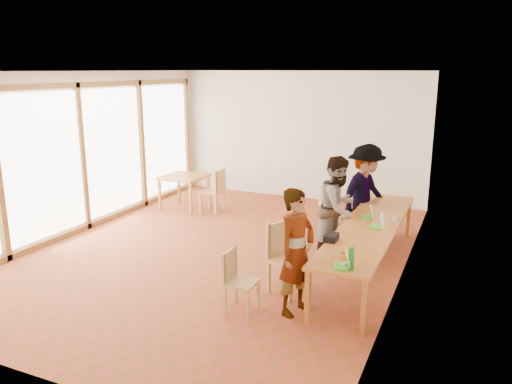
# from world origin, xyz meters

# --- Properties ---
(ground) EXTENTS (8.00, 8.00, 0.00)m
(ground) POSITION_xyz_m (0.00, 0.00, 0.00)
(ground) COLOR #A03E26
(ground) RESTS_ON ground
(wall_back) EXTENTS (6.00, 0.10, 3.00)m
(wall_back) POSITION_xyz_m (0.00, 4.00, 1.50)
(wall_back) COLOR silver
(wall_back) RESTS_ON ground
(wall_front) EXTENTS (6.00, 0.10, 3.00)m
(wall_front) POSITION_xyz_m (0.00, -4.00, 1.50)
(wall_front) COLOR silver
(wall_front) RESTS_ON ground
(wall_right) EXTENTS (0.10, 8.00, 3.00)m
(wall_right) POSITION_xyz_m (3.00, 0.00, 1.50)
(wall_right) COLOR silver
(wall_right) RESTS_ON ground
(window_wall) EXTENTS (0.10, 8.00, 3.00)m
(window_wall) POSITION_xyz_m (-2.96, 0.00, 1.50)
(window_wall) COLOR white
(window_wall) RESTS_ON ground
(ceiling) EXTENTS (6.00, 8.00, 0.04)m
(ceiling) POSITION_xyz_m (0.00, 0.00, 3.02)
(ceiling) COLOR white
(ceiling) RESTS_ON wall_back
(communal_table) EXTENTS (0.80, 4.00, 0.75)m
(communal_table) POSITION_xyz_m (2.50, 0.09, 0.70)
(communal_table) COLOR #C6822C
(communal_table) RESTS_ON ground
(side_table) EXTENTS (0.90, 0.90, 0.75)m
(side_table) POSITION_xyz_m (-1.97, 1.99, 0.67)
(side_table) COLOR #C6822C
(side_table) RESTS_ON ground
(chair_near) EXTENTS (0.38, 0.38, 0.43)m
(chair_near) POSITION_xyz_m (1.19, -1.86, 0.49)
(chair_near) COLOR #E0BB70
(chair_near) RESTS_ON ground
(chair_mid) EXTENTS (0.61, 0.61, 0.53)m
(chair_mid) POSITION_xyz_m (1.56, -1.08, 0.61)
(chair_mid) COLOR #E0BB70
(chair_mid) RESTS_ON ground
(chair_far) EXTENTS (0.49, 0.49, 0.43)m
(chair_far) POSITION_xyz_m (1.49, 1.19, 0.49)
(chair_far) COLOR #E0BB70
(chair_far) RESTS_ON ground
(chair_empty) EXTENTS (0.44, 0.44, 0.44)m
(chair_empty) POSITION_xyz_m (1.55, 1.55, 0.50)
(chair_empty) COLOR #E0BB70
(chair_empty) RESTS_ON ground
(chair_spare) EXTENTS (0.46, 0.46, 0.51)m
(chair_spare) POSITION_xyz_m (-1.19, 2.04, 0.58)
(chair_spare) COLOR #E0BB70
(chair_spare) RESTS_ON ground
(person_near) EXTENTS (0.56, 0.69, 1.63)m
(person_near) POSITION_xyz_m (1.93, -1.61, 0.81)
(person_near) COLOR gray
(person_near) RESTS_ON ground
(person_mid) EXTENTS (0.83, 0.96, 1.69)m
(person_mid) POSITION_xyz_m (1.90, 0.49, 0.85)
(person_mid) COLOR gray
(person_mid) RESTS_ON ground
(person_far) EXTENTS (1.05, 1.31, 1.78)m
(person_far) POSITION_xyz_m (2.14, 1.40, 0.89)
(person_far) COLOR gray
(person_far) RESTS_ON ground
(laptop_near) EXTENTS (0.26, 0.27, 0.19)m
(laptop_near) POSITION_xyz_m (2.56, -1.70, 0.80)
(laptop_near) COLOR #48D52A
(laptop_near) RESTS_ON communal_table
(laptop_mid) EXTENTS (0.24, 0.27, 0.21)m
(laptop_mid) POSITION_xyz_m (2.65, -0.00, 0.81)
(laptop_mid) COLOR #48D52A
(laptop_mid) RESTS_ON communal_table
(laptop_far) EXTENTS (0.25, 0.27, 0.19)m
(laptop_far) POSITION_xyz_m (2.41, 0.44, 0.80)
(laptop_far) COLOR #48D52A
(laptop_far) RESTS_ON communal_table
(yellow_mug) EXTENTS (0.14, 0.14, 0.10)m
(yellow_mug) POSITION_xyz_m (2.51, -1.49, 0.80)
(yellow_mug) COLOR orange
(yellow_mug) RESTS_ON communal_table
(green_bottle) EXTENTS (0.07, 0.07, 0.28)m
(green_bottle) POSITION_xyz_m (2.65, -1.76, 0.89)
(green_bottle) COLOR #15731C
(green_bottle) RESTS_ON communal_table
(clear_glass) EXTENTS (0.07, 0.07, 0.09)m
(clear_glass) POSITION_xyz_m (2.81, 0.40, 0.80)
(clear_glass) COLOR silver
(clear_glass) RESTS_ON communal_table
(condiment_cup) EXTENTS (0.08, 0.08, 0.06)m
(condiment_cup) POSITION_xyz_m (2.56, -1.70, 0.78)
(condiment_cup) COLOR white
(condiment_cup) RESTS_ON communal_table
(pink_phone) EXTENTS (0.05, 0.10, 0.01)m
(pink_phone) POSITION_xyz_m (2.60, 1.32, 0.76)
(pink_phone) COLOR #EF4165
(pink_phone) RESTS_ON communal_table
(black_pouch) EXTENTS (0.16, 0.26, 0.09)m
(black_pouch) POSITION_xyz_m (2.16, -0.85, 0.80)
(black_pouch) COLOR black
(black_pouch) RESTS_ON communal_table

